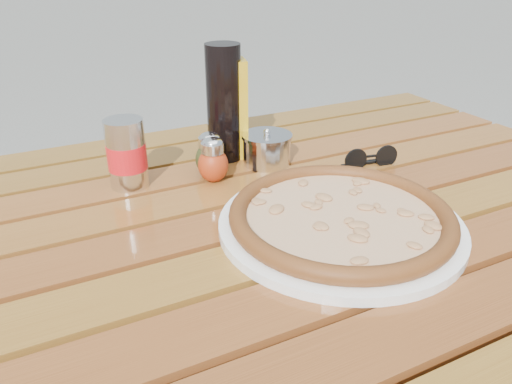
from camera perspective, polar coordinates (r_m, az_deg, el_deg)
name	(u,v)px	position (r m, az deg, el deg)	size (l,w,h in m)	color
table	(261,255)	(0.82, 0.63, -7.20)	(1.40, 0.90, 0.75)	#351E0C
plate	(340,225)	(0.75, 9.61, -3.72)	(0.36, 0.36, 0.01)	white
pizza	(341,216)	(0.74, 9.70, -2.67)	(0.39, 0.39, 0.03)	beige
pepper_shaker	(213,161)	(0.88, -4.94, 3.60)	(0.07, 0.07, 0.08)	#BB3A15
oregano_shaker	(210,155)	(0.91, -5.26, 4.24)	(0.06, 0.06, 0.08)	#394019
dark_bottle	(224,103)	(0.96, -3.68, 10.09)	(0.07, 0.07, 0.22)	black
soda_can	(127,154)	(0.88, -14.55, 4.20)	(0.09, 0.09, 0.12)	silver
olive_oil_cruet	(231,109)	(0.97, -2.83, 9.48)	(0.07, 0.07, 0.21)	gold
parmesan_tin	(267,149)	(0.95, 1.25, 4.98)	(0.11, 0.11, 0.07)	silver
sunglasses	(370,159)	(0.97, 12.94, 3.73)	(0.11, 0.04, 0.04)	black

